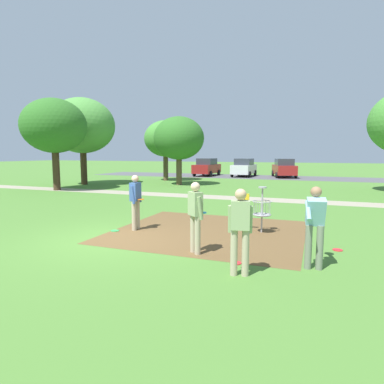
% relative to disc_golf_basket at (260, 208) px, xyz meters
% --- Properties ---
extents(ground_plane, '(160.00, 160.00, 0.00)m').
position_rel_disc_golf_basket_xyz_m(ground_plane, '(-3.70, -2.31, -0.75)').
color(ground_plane, '#47752D').
extents(dirt_tee_pad, '(5.61, 5.13, 0.01)m').
position_rel_disc_golf_basket_xyz_m(dirt_tee_pad, '(-1.48, -0.45, -0.75)').
color(dirt_tee_pad, brown).
rests_on(dirt_tee_pad, ground).
extents(disc_golf_basket, '(0.98, 0.58, 1.39)m').
position_rel_disc_golf_basket_xyz_m(disc_golf_basket, '(0.00, 0.00, 0.00)').
color(disc_golf_basket, '#9E9EA3').
rests_on(disc_golf_basket, ground).
extents(player_foreground_watching, '(0.40, 0.47, 1.71)m').
position_rel_disc_golf_basket_xyz_m(player_foreground_watching, '(-3.66, -1.05, 0.21)').
color(player_foreground_watching, tan).
rests_on(player_foreground_watching, ground).
extents(player_throwing, '(0.42, 1.15, 1.71)m').
position_rel_disc_golf_basket_xyz_m(player_throwing, '(1.55, -2.77, 0.23)').
color(player_throwing, slate).
rests_on(player_throwing, ground).
extents(player_waiting_left, '(0.49, 0.43, 1.71)m').
position_rel_disc_golf_basket_xyz_m(player_waiting_left, '(0.20, -3.68, 0.21)').
color(player_waiting_left, tan).
rests_on(player_waiting_left, ground).
extents(player_waiting_right, '(0.46, 0.45, 1.71)m').
position_rel_disc_golf_basket_xyz_m(player_waiting_right, '(-1.09, -2.65, 0.21)').
color(player_waiting_right, tan).
rests_on(player_waiting_right, ground).
extents(frisbee_near_basket, '(0.24, 0.24, 0.02)m').
position_rel_disc_golf_basket_xyz_m(frisbee_near_basket, '(-0.02, -3.02, -0.74)').
color(frisbee_near_basket, red).
rests_on(frisbee_near_basket, ground).
extents(frisbee_by_tee, '(0.23, 0.23, 0.02)m').
position_rel_disc_golf_basket_xyz_m(frisbee_by_tee, '(2.10, -1.18, -0.74)').
color(frisbee_by_tee, red).
rests_on(frisbee_by_tee, ground).
extents(frisbee_mid_grass, '(0.25, 0.25, 0.02)m').
position_rel_disc_golf_basket_xyz_m(frisbee_mid_grass, '(-4.18, -1.44, -0.74)').
color(frisbee_mid_grass, green).
rests_on(frisbee_mid_grass, ground).
extents(tree_near_right, '(3.67, 3.67, 5.20)m').
position_rel_disc_golf_basket_xyz_m(tree_near_right, '(-10.79, 16.11, 2.86)').
color(tree_near_right, brown).
rests_on(tree_near_right, ground).
extents(tree_mid_left, '(4.04, 4.04, 5.83)m').
position_rel_disc_golf_basket_xyz_m(tree_mid_left, '(-14.14, 6.75, 3.33)').
color(tree_mid_left, '#422D1E').
rests_on(tree_mid_left, ground).
extents(tree_mid_center, '(4.85, 4.85, 6.50)m').
position_rel_disc_golf_basket_xyz_m(tree_mid_center, '(-15.04, 10.54, 3.66)').
color(tree_mid_center, '#422D1E').
rests_on(tree_mid_center, ground).
extents(tree_mid_right, '(3.76, 3.76, 5.09)m').
position_rel_disc_golf_basket_xyz_m(tree_mid_right, '(-8.13, 12.83, 2.72)').
color(tree_mid_right, brown).
rests_on(tree_mid_right, ground).
extents(parking_lot_strip, '(36.00, 6.00, 0.01)m').
position_rel_disc_golf_basket_xyz_m(parking_lot_strip, '(-3.70, 23.21, -0.75)').
color(parking_lot_strip, '#4C4C51').
rests_on(parking_lot_strip, ground).
extents(parked_car_leftmost, '(2.10, 4.27, 1.84)m').
position_rel_disc_golf_basket_xyz_m(parked_car_leftmost, '(-9.32, 23.13, 0.17)').
color(parked_car_leftmost, maroon).
rests_on(parked_car_leftmost, ground).
extents(parked_car_center_left, '(2.07, 4.25, 1.84)m').
position_rel_disc_golf_basket_xyz_m(parked_car_center_left, '(-5.41, 23.48, 0.17)').
color(parked_car_center_left, silver).
rests_on(parked_car_center_left, ground).
extents(parked_car_center_right, '(2.82, 4.52, 1.84)m').
position_rel_disc_golf_basket_xyz_m(parked_car_center_right, '(-1.45, 23.74, 0.17)').
color(parked_car_center_right, maroon).
rests_on(parked_car_center_right, ground).
extents(gravel_path, '(40.00, 1.54, 0.00)m').
position_rel_disc_golf_basket_xyz_m(gravel_path, '(-3.70, 7.14, -0.75)').
color(gravel_path, gray).
rests_on(gravel_path, ground).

